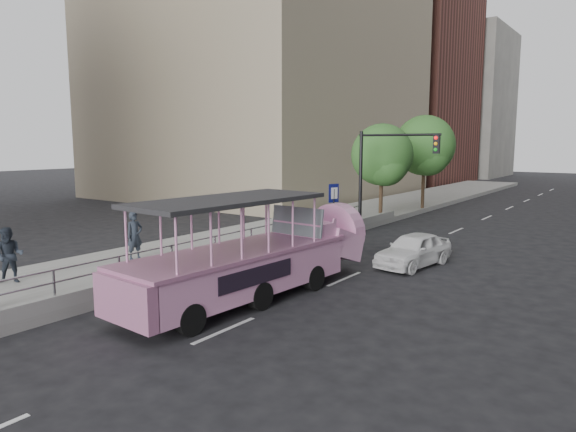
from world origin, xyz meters
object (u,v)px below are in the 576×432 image
at_px(car, 413,250).
at_px(pedestrian_near, 135,236).
at_px(parking_sign, 334,205).
at_px(duck_boat, 259,258).
at_px(pedestrian_mid, 9,255).
at_px(traffic_signal, 382,166).
at_px(street_tree_far, 425,148).
at_px(street_tree_near, 383,157).

relative_size(car, pedestrian_near, 2.09).
xyz_separation_m(car, parking_sign, (-5.18, 2.86, 1.06)).
height_order(duck_boat, pedestrian_mid, duck_boat).
bearing_deg(traffic_signal, parking_sign, -117.36).
distance_m(duck_boat, street_tree_far, 21.46).
height_order(duck_boat, traffic_signal, traffic_signal).
distance_m(pedestrian_mid, parking_sign, 13.90).
xyz_separation_m(duck_boat, street_tree_near, (-3.09, 15.03, 2.68)).
height_order(pedestrian_mid, street_tree_near, street_tree_near).
distance_m(pedestrian_near, pedestrian_mid, 4.38).
xyz_separation_m(pedestrian_mid, street_tree_near, (3.35, 19.33, 2.65)).
relative_size(traffic_signal, street_tree_far, 0.81).
relative_size(pedestrian_mid, street_tree_far, 0.27).
bearing_deg(car, street_tree_far, 118.39).
height_order(car, parking_sign, parking_sign).
distance_m(parking_sign, street_tree_far, 12.21).
distance_m(parking_sign, street_tree_near, 6.30).
xyz_separation_m(pedestrian_mid, parking_sign, (3.65, 13.40, 0.53)).
bearing_deg(pedestrian_mid, car, 4.69).
xyz_separation_m(pedestrian_near, pedestrian_mid, (-0.45, -4.36, -0.02)).
bearing_deg(car, traffic_signal, 134.71).
relative_size(car, street_tree_far, 0.58).
relative_size(duck_boat, street_tree_far, 1.46).
bearing_deg(pedestrian_near, pedestrian_mid, 178.49).
bearing_deg(pedestrian_near, street_tree_near, -6.62).
xyz_separation_m(duck_boat, pedestrian_near, (-6.00, 0.06, 0.05)).
relative_size(duck_boat, traffic_signal, 1.81).
relative_size(pedestrian_mid, parking_sign, 0.65).
xyz_separation_m(pedestrian_near, parking_sign, (3.21, 9.05, 0.50)).
relative_size(street_tree_near, street_tree_far, 0.89).
bearing_deg(pedestrian_mid, duck_boat, -11.64).
distance_m(traffic_signal, street_tree_far, 9.57).
xyz_separation_m(parking_sign, street_tree_far, (-0.10, 11.93, 2.61)).
bearing_deg(parking_sign, car, -28.85).
xyz_separation_m(car, pedestrian_mid, (-8.84, -10.55, 0.54)).
relative_size(duck_boat, street_tree_near, 1.64).
distance_m(parking_sign, traffic_signal, 3.34).
distance_m(car, pedestrian_mid, 13.77).
height_order(pedestrian_near, street_tree_near, street_tree_near).
bearing_deg(traffic_signal, pedestrian_near, -111.29).
bearing_deg(pedestrian_near, parking_sign, -15.16).
height_order(traffic_signal, street_tree_near, street_tree_near).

